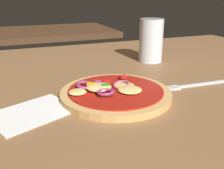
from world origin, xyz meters
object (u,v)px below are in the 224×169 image
beer_glass (151,43)px  napkin (32,113)px  fork (191,85)px  pizza (115,93)px

beer_glass → napkin: 0.44m
napkin → beer_glass: bearing=33.0°
fork → napkin: size_ratio=1.17×
napkin → fork: bearing=1.5°
fork → beer_glass: 0.24m
pizza → napkin: bearing=-174.6°
pizza → fork: size_ratio=1.14×
beer_glass → napkin: size_ratio=0.76×
pizza → fork: (0.18, -0.01, -0.01)m
beer_glass → napkin: beer_glass is taller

